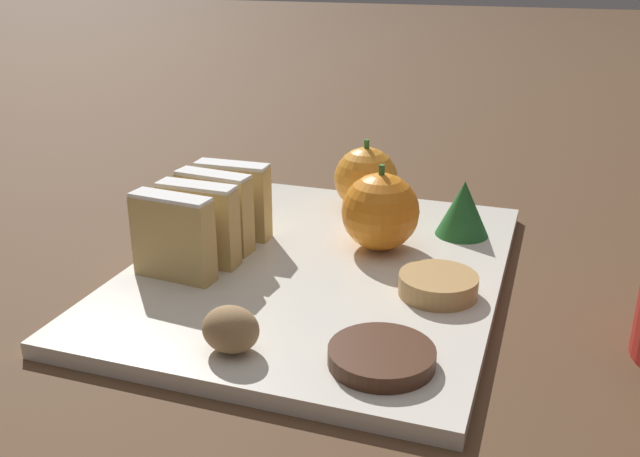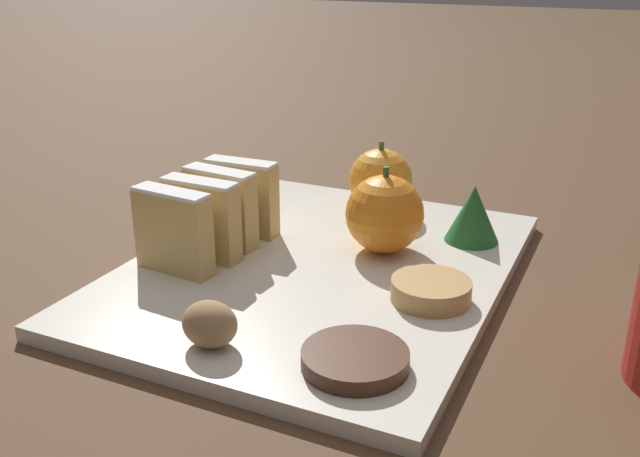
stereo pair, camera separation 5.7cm
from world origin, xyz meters
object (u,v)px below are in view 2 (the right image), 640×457
object	(u,v)px
orange_near	(377,180)
chocolate_cookie	(355,359)
orange_far	(385,214)
walnut	(210,324)

from	to	relation	value
orange_near	chocolate_cookie	world-z (taller)	orange_near
orange_far	walnut	distance (m)	0.20
orange_near	orange_far	bearing A→B (deg)	-65.87
walnut	chocolate_cookie	size ratio (longest dim) A/B	0.56
walnut	chocolate_cookie	xyz separation A→B (m)	(0.09, 0.02, -0.01)
orange_near	chocolate_cookie	distance (m)	0.28
orange_far	orange_near	bearing A→B (deg)	114.13
chocolate_cookie	orange_near	bearing A→B (deg)	108.15
orange_far	walnut	xyz separation A→B (m)	(-0.05, -0.19, -0.02)
chocolate_cookie	walnut	bearing A→B (deg)	-170.60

